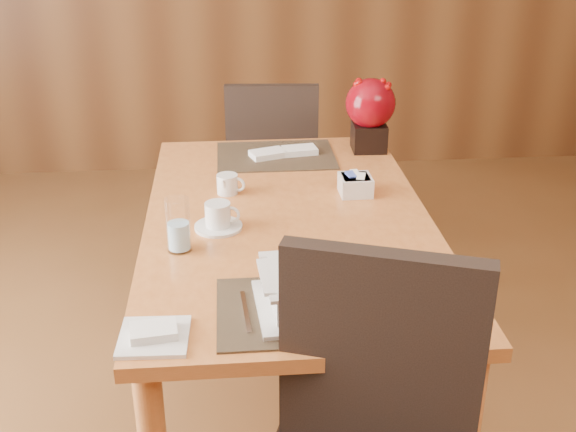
{
  "coord_description": "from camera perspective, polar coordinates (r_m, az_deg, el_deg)",
  "views": [
    {
      "loc": [
        -0.18,
        -1.46,
        1.72
      ],
      "look_at": [
        -0.02,
        0.35,
        0.87
      ],
      "focal_mm": 45.0,
      "sensor_mm": 36.0,
      "label": 1
    }
  ],
  "objects": [
    {
      "name": "coffee_cup",
      "position": [
        2.21,
        -5.55,
        -0.12
      ],
      "size": [
        0.15,
        0.15,
        0.08
      ],
      "rotation": [
        0.0,
        0.0,
        -0.26
      ],
      "color": "silver",
      "rests_on": "dining_table"
    },
    {
      "name": "bread_plate",
      "position": [
        1.73,
        -10.54,
        -9.38
      ],
      "size": [
        0.17,
        0.17,
        0.01
      ],
      "primitive_type": "cube",
      "rotation": [
        0.0,
        0.0,
        -0.04
      ],
      "color": "silver",
      "rests_on": "dining_table"
    },
    {
      "name": "sugar_caddy",
      "position": [
        2.45,
        5.35,
        2.45
      ],
      "size": [
        0.11,
        0.11,
        0.06
      ],
      "primitive_type": "cube",
      "rotation": [
        0.0,
        0.0,
        0.02
      ],
      "color": "silver",
      "rests_on": "dining_table"
    },
    {
      "name": "creamer_jug",
      "position": [
        2.46,
        -4.82,
        2.54
      ],
      "size": [
        0.12,
        0.12,
        0.07
      ],
      "primitive_type": null,
      "rotation": [
        0.0,
        0.0,
        -0.38
      ],
      "color": "silver",
      "rests_on": "dining_table"
    },
    {
      "name": "water_glass",
      "position": [
        2.07,
        -8.67,
        -0.7
      ],
      "size": [
        0.08,
        0.08,
        0.16
      ],
      "primitive_type": "cylinder",
      "rotation": [
        0.0,
        0.0,
        -0.07
      ],
      "color": "white",
      "rests_on": "dining_table"
    },
    {
      "name": "dining_table",
      "position": [
        2.33,
        0.02,
        -2.21
      ],
      "size": [
        0.9,
        1.5,
        0.75
      ],
      "color": "#C97437",
      "rests_on": "ground"
    },
    {
      "name": "far_chair",
      "position": [
        3.38,
        -1.24,
        4.22
      ],
      "size": [
        0.46,
        0.46,
        0.92
      ],
      "rotation": [
        0.0,
        0.0,
        3.07
      ],
      "color": "black",
      "rests_on": "ground"
    },
    {
      "name": "placemat_near",
      "position": [
        1.8,
        1.56,
        -7.38
      ],
      "size": [
        0.45,
        0.33,
        0.01
      ],
      "primitive_type": "cube",
      "color": "black",
      "rests_on": "dining_table"
    },
    {
      "name": "placemat_far",
      "position": [
        2.79,
        -0.97,
        4.79
      ],
      "size": [
        0.45,
        0.33,
        0.01
      ],
      "primitive_type": "cube",
      "color": "black",
      "rests_on": "dining_table"
    },
    {
      "name": "berry_decor",
      "position": [
        2.83,
        6.51,
        8.32
      ],
      "size": [
        0.19,
        0.19,
        0.29
      ],
      "rotation": [
        0.0,
        0.0,
        -0.03
      ],
      "color": "black",
      "rests_on": "dining_table"
    },
    {
      "name": "napkins_far",
      "position": [
        2.79,
        -0.16,
        5.1
      ],
      "size": [
        0.27,
        0.15,
        0.02
      ],
      "primitive_type": null,
      "rotation": [
        0.0,
        0.0,
        0.22
      ],
      "color": "white",
      "rests_on": "dining_table"
    },
    {
      "name": "soup_setting",
      "position": [
        1.78,
        1.71,
        -5.92
      ],
      "size": [
        0.28,
        0.28,
        0.11
      ],
      "rotation": [
        0.0,
        0.0,
        0.06
      ],
      "color": "silver",
      "rests_on": "dining_table"
    }
  ]
}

